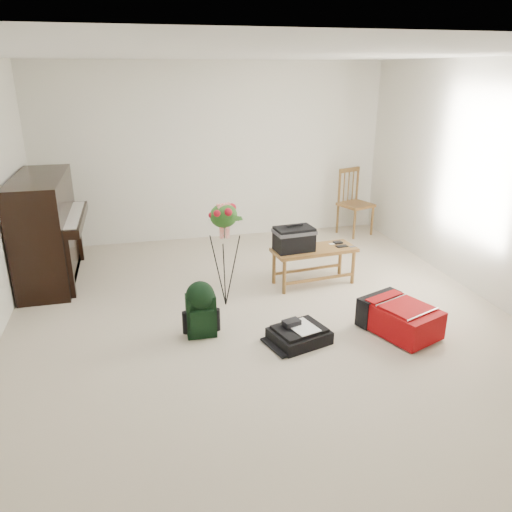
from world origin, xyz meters
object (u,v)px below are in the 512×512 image
object	(u,v)px
bench	(300,242)
green_backpack	(201,307)
black_duffel	(299,334)
flower_stand	(225,256)
red_suitcase	(397,316)
dining_chair	(355,203)
piano	(47,232)

from	to	relation	value
bench	green_backpack	distance (m)	1.60
black_duffel	flower_stand	world-z (taller)	flower_stand
red_suitcase	green_backpack	xyz separation A→B (m)	(-1.84, 0.36, 0.14)
black_duffel	green_backpack	distance (m)	0.95
bench	green_backpack	bearing A→B (deg)	-149.93
red_suitcase	black_duffel	bearing A→B (deg)	157.71
bench	red_suitcase	xyz separation A→B (m)	(0.56, -1.29, -0.37)
dining_chair	flower_stand	xyz separation A→B (m)	(-2.37, -1.99, 0.08)
piano	dining_chair	xyz separation A→B (m)	(4.26, 0.79, -0.12)
red_suitcase	flower_stand	world-z (taller)	flower_stand
black_duffel	flower_stand	bearing A→B (deg)	102.92
piano	flower_stand	bearing A→B (deg)	-32.31
dining_chair	green_backpack	bearing A→B (deg)	-155.77
red_suitcase	bench	bearing A→B (deg)	92.51
dining_chair	red_suitcase	bearing A→B (deg)	-125.89
green_backpack	flower_stand	world-z (taller)	flower_stand
flower_stand	bench	bearing A→B (deg)	3.85
dining_chair	flower_stand	size ratio (longest dim) A/B	0.86
dining_chair	black_duffel	distance (m)	3.49
dining_chair	red_suitcase	size ratio (longest dim) A/B	1.19
piano	red_suitcase	distance (m)	4.03
black_duffel	flower_stand	size ratio (longest dim) A/B	0.51
piano	bench	xyz separation A→B (m)	(2.82, -0.86, -0.07)
bench	flower_stand	bearing A→B (deg)	-166.44
bench	flower_stand	size ratio (longest dim) A/B	0.87
bench	flower_stand	distance (m)	0.99
flower_stand	green_backpack	bearing A→B (deg)	-135.46
bench	green_backpack	size ratio (longest dim) A/B	1.83
piano	red_suitcase	xyz separation A→B (m)	(3.38, -2.15, -0.44)
piano	bench	bearing A→B (deg)	-17.00
dining_chair	green_backpack	xyz separation A→B (m)	(-2.72, -2.58, -0.18)
red_suitcase	green_backpack	world-z (taller)	green_backpack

